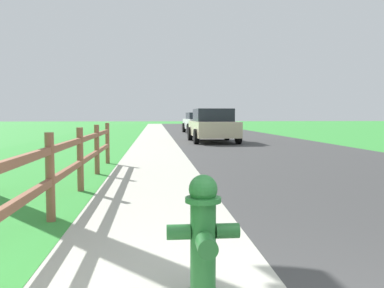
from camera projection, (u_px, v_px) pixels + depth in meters
The scene contains 8 objects.
ground_plane at pixel (170, 135), 26.65m from camera, with size 120.00×120.00×0.00m, color green.
road_asphalt at pixel (219, 134), 28.95m from camera, with size 7.00×66.00×0.01m, color #3B3B3B.
curb_concrete at pixel (126, 134), 28.36m from camera, with size 6.00×66.00×0.01m, color #B6B5A6.
grass_verge at pixel (104, 134), 28.23m from camera, with size 5.00×66.00×0.00m, color green.
fire_hydrant at pixel (203, 235), 2.90m from camera, with size 0.52×0.43×0.89m.
rail_fence at pixel (68, 161), 6.00m from camera, with size 0.11×10.26×1.10m.
parked_suv_beige at pixel (213, 125), 19.94m from camera, with size 2.20×4.59×1.62m.
parked_car_white at pixel (198, 122), 30.13m from camera, with size 2.17×4.38×1.50m.
Camera 1 is at (-0.99, -1.64, 1.31)m, focal length 38.26 mm.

